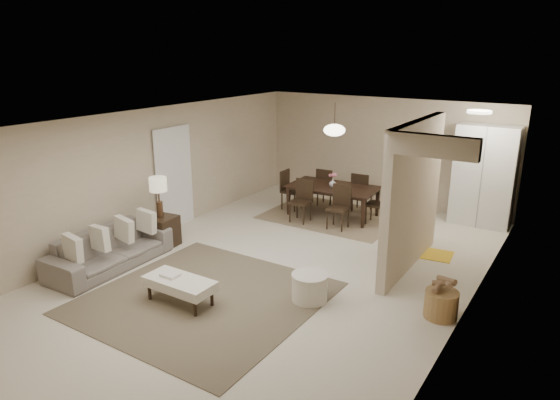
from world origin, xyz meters
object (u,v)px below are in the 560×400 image
Objects in this scene: ottoman_bench at (180,284)px; dining_table at (332,202)px; round_pouf at (310,288)px; pantry_cabinet at (484,176)px; sofa at (110,249)px; wicker_basket at (441,304)px; side_table at (161,231)px.

ottoman_bench is 0.55× the size of dining_table.
ottoman_bench is 1.99× the size of round_pouf.
pantry_cabinet is 7.45m from sofa.
pantry_cabinet reaches higher than round_pouf.
dining_table reaches higher than sofa.
wicker_basket is (0.40, -4.29, -0.85)m from pantry_cabinet.
ottoman_bench is 2.34× the size of wicker_basket.
round_pouf is at bearing 34.84° from ottoman_bench.
dining_table is (1.95, 4.42, 0.02)m from sofa.
round_pouf is at bearing -161.85° from wicker_basket.
sofa is 1.14m from side_table.
round_pouf is at bearing -70.58° from dining_table.
pantry_cabinet is at bearing 63.79° from ottoman_bench.
sofa reaches higher than ottoman_bench.
wicker_basket reaches higher than ottoman_bench.
sofa is at bearing 170.80° from ottoman_bench.
ottoman_bench is 3.70m from wicker_basket.
pantry_cabinet is 6.60m from side_table.
sofa is at bearing -116.73° from dining_table.
pantry_cabinet reaches higher than side_table.
wicker_basket is at bearing 2.51° from side_table.
pantry_cabinet is at bearing 20.45° from dining_table.
wicker_basket is at bearing 26.50° from ottoman_bench.
wicker_basket is at bearing -46.18° from dining_table.
side_table is 1.25× the size of wicker_basket.
wicker_basket is at bearing -84.68° from pantry_cabinet.
ottoman_bench is at bearing -37.98° from side_table.
side_table is 5.16m from wicker_basket.
sofa is at bearing -130.32° from pantry_cabinet.
dining_table is (-1.50, 3.63, 0.13)m from round_pouf.
round_pouf is 0.28× the size of dining_table.
round_pouf is 1.85m from wicker_basket.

